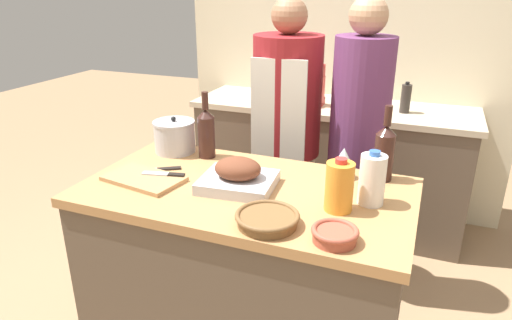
# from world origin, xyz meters

# --- Properties ---
(kitchen_island) EXTENTS (1.32, 0.73, 0.94)m
(kitchen_island) POSITION_xyz_m (0.00, 0.00, 0.47)
(kitchen_island) COLOR brown
(kitchen_island) RESTS_ON ground_plane
(back_counter) EXTENTS (1.96, 0.60, 0.90)m
(back_counter) POSITION_xyz_m (0.00, 1.57, 0.45)
(back_counter) COLOR brown
(back_counter) RESTS_ON ground_plane
(back_wall) EXTENTS (2.46, 0.10, 2.55)m
(back_wall) POSITION_xyz_m (0.00, 1.92, 1.27)
(back_wall) COLOR beige
(back_wall) RESTS_ON ground_plane
(roasting_pan) EXTENTS (0.31, 0.28, 0.13)m
(roasting_pan) POSITION_xyz_m (-0.03, -0.01, 0.99)
(roasting_pan) COLOR #BCBCC1
(roasting_pan) RESTS_ON kitchen_island
(wicker_basket) EXTENTS (0.22, 0.22, 0.04)m
(wicker_basket) POSITION_xyz_m (0.18, -0.25, 0.96)
(wicker_basket) COLOR brown
(wicker_basket) RESTS_ON kitchen_island
(cutting_board) EXTENTS (0.35, 0.24, 0.02)m
(cutting_board) POSITION_xyz_m (-0.42, -0.09, 0.95)
(cutting_board) COLOR #AD7F51
(cutting_board) RESTS_ON kitchen_island
(stock_pot) EXTENTS (0.20, 0.20, 0.18)m
(stock_pot) POSITION_xyz_m (-0.48, 0.26, 1.02)
(stock_pot) COLOR #B7B7BC
(stock_pot) RESTS_ON kitchen_island
(mixing_bowl) EXTENTS (0.15, 0.15, 0.05)m
(mixing_bowl) POSITION_xyz_m (0.42, -0.27, 0.96)
(mixing_bowl) COLOR #A84C38
(mixing_bowl) RESTS_ON kitchen_island
(juice_jug) EXTENTS (0.10, 0.10, 0.20)m
(juice_jug) POSITION_xyz_m (0.38, -0.05, 1.03)
(juice_jug) COLOR orange
(juice_jug) RESTS_ON kitchen_island
(milk_jug) EXTENTS (0.10, 0.10, 0.21)m
(milk_jug) POSITION_xyz_m (0.49, 0.05, 1.04)
(milk_jug) COLOR white
(milk_jug) RESTS_ON kitchen_island
(wine_bottle_green) EXTENTS (0.08, 0.08, 0.31)m
(wine_bottle_green) POSITION_xyz_m (-0.31, 0.25, 1.06)
(wine_bottle_green) COLOR #381E19
(wine_bottle_green) RESTS_ON kitchen_island
(wine_bottle_dark) EXTENTS (0.08, 0.08, 0.32)m
(wine_bottle_dark) POSITION_xyz_m (0.50, 0.29, 1.06)
(wine_bottle_dark) COLOR #381E19
(wine_bottle_dark) RESTS_ON kitchen_island
(wine_glass_left) EXTENTS (0.07, 0.07, 0.13)m
(wine_glass_left) POSITION_xyz_m (0.34, 0.25, 1.03)
(wine_glass_left) COLOR silver
(wine_glass_left) RESTS_ON kitchen_island
(knife_chef) EXTENTS (0.25, 0.17, 0.01)m
(knife_chef) POSITION_xyz_m (-0.45, 0.01, 0.94)
(knife_chef) COLOR #B7B7BC
(knife_chef) RESTS_ON kitchen_island
(knife_paring) EXTENTS (0.18, 0.07, 0.01)m
(knife_paring) POSITION_xyz_m (-0.35, -0.04, 0.96)
(knife_paring) COLOR #B7B7BC
(knife_paring) RESTS_ON cutting_board
(stand_mixer) EXTENTS (0.18, 0.14, 0.28)m
(stand_mixer) POSITION_xyz_m (-0.14, 1.51, 1.02)
(stand_mixer) COLOR #B22323
(stand_mixer) RESTS_ON back_counter
(condiment_bottle_tall) EXTENTS (0.06, 0.06, 0.20)m
(condiment_bottle_tall) POSITION_xyz_m (0.49, 1.54, 1.00)
(condiment_bottle_tall) COLOR #332D28
(condiment_bottle_tall) RESTS_ON back_counter
(condiment_bottle_short) EXTENTS (0.06, 0.06, 0.20)m
(condiment_bottle_short) POSITION_xyz_m (0.16, 1.45, 1.00)
(condiment_bottle_short) COLOR maroon
(condiment_bottle_short) RESTS_ON back_counter
(person_cook_aproned) EXTENTS (0.38, 0.38, 1.64)m
(person_cook_aproned) POSITION_xyz_m (-0.10, 0.82, 0.90)
(person_cook_aproned) COLOR beige
(person_cook_aproned) RESTS_ON ground_plane
(person_cook_guest) EXTENTS (0.31, 0.31, 1.66)m
(person_cook_guest) POSITION_xyz_m (0.31, 0.82, 0.92)
(person_cook_guest) COLOR beige
(person_cook_guest) RESTS_ON ground_plane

